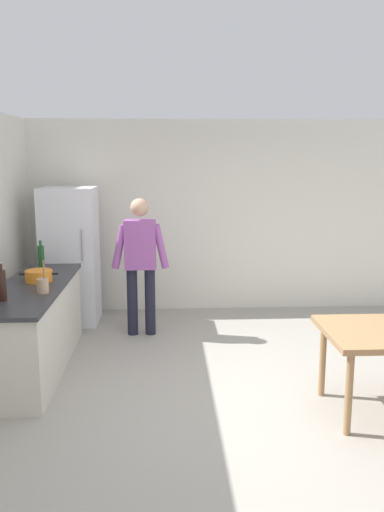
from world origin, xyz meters
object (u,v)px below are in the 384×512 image
Objects in this scene: refrigerator at (70,256)px; cooking_pot at (39,276)px; bottle_wine_dark at (2,285)px; person at (140,257)px; bottle_wine_green at (41,257)px; utensil_jar at (43,285)px.

cooking_pot is (-0.07, -1.42, 0.06)m from refrigerator.
refrigerator is at bearing 84.17° from bottle_wine_dark.
person is 1.17m from bottle_wine_green.
refrigerator is 1.10m from person.
bottle_wine_dark is at bearing -91.73° from bottle_wine_green.
person reaches higher than bottle_wine_green.
person is 1.61m from utensil_jar.
utensil_jar is 0.40m from bottle_wine_dark.
person reaches higher than utensil_jar.
bottle_wine_green is at bearing 103.79° from utensil_jar.
person is 5.31× the size of utensil_jar.
bottle_wine_green is at bearing -102.29° from refrigerator.
bottle_wine_dark and bottle_wine_green have the same top height.
person is 1.99m from bottle_wine_dark.
refrigerator is 2.18m from bottle_wine_dark.
bottle_wine_green is at bearing 100.50° from cooking_pot.
bottle_wine_green is (-0.26, 1.08, 0.07)m from utensil_jar.
bottle_wine_green is (-0.11, 0.60, 0.09)m from cooking_pot.
person is at bearing -30.23° from refrigerator.
refrigerator is 4.50× the size of cooking_pot.
person is (0.95, -0.55, 0.08)m from refrigerator.
refrigerator is at bearing 87.18° from cooking_pot.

